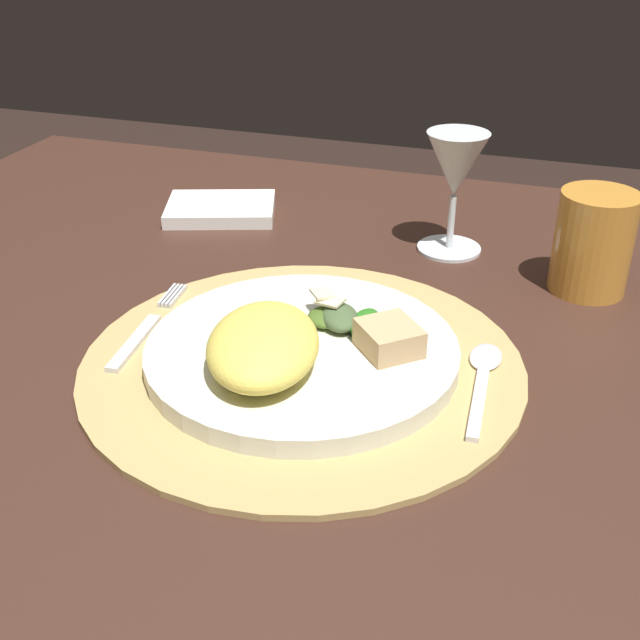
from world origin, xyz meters
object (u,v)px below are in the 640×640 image
object	(u,v)px
dining_table	(338,469)
amber_tumbler	(593,243)
dinner_plate	(302,352)
wine_glass	(456,171)
spoon	(483,371)
fork	(146,329)
napkin	(221,209)

from	to	relation	value
dining_table	amber_tumbler	size ratio (longest dim) A/B	12.13
dinner_plate	wine_glass	size ratio (longest dim) A/B	1.99
dinner_plate	amber_tumbler	size ratio (longest dim) A/B	2.60
dining_table	spoon	xyz separation A→B (m)	(0.14, -0.05, 0.19)
spoon	fork	bearing A→B (deg)	-175.25
fork	spoon	bearing A→B (deg)	4.75
fork	wine_glass	world-z (taller)	wine_glass
spoon	napkin	xyz separation A→B (m)	(-0.37, 0.27, -0.00)
spoon	dinner_plate	bearing A→B (deg)	-169.48
spoon	wine_glass	size ratio (longest dim) A/B	1.06
dining_table	napkin	distance (m)	0.37
fork	napkin	world-z (taller)	napkin
napkin	spoon	bearing A→B (deg)	-36.63
amber_tumbler	napkin	bearing A→B (deg)	171.16
dinner_plate	spoon	xyz separation A→B (m)	(0.15, 0.03, -0.01)
dining_table	wine_glass	world-z (taller)	wine_glass
fork	wine_glass	size ratio (longest dim) A/B	1.20
fork	amber_tumbler	world-z (taller)	amber_tumbler
spoon	wine_glass	bearing A→B (deg)	106.31
fork	napkin	xyz separation A→B (m)	(-0.06, 0.30, -0.00)
fork	spoon	size ratio (longest dim) A/B	1.14
dining_table	napkin	bearing A→B (deg)	135.34
dining_table	dinner_plate	world-z (taller)	dinner_plate
dining_table	spoon	world-z (taller)	spoon
amber_tumbler	dinner_plate	bearing A→B (deg)	-134.68
wine_glass	dinner_plate	bearing A→B (deg)	-105.30
fork	spoon	xyz separation A→B (m)	(0.31, 0.03, 0.00)
dinner_plate	fork	size ratio (longest dim) A/B	1.66
fork	amber_tumbler	distance (m)	0.45
dinner_plate	napkin	size ratio (longest dim) A/B	2.04
dinner_plate	wine_glass	distance (m)	0.31
dining_table	amber_tumbler	world-z (taller)	amber_tumbler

